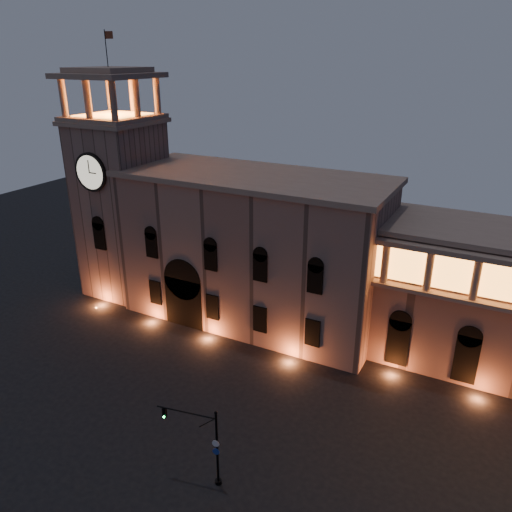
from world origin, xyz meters
name	(u,v)px	position (x,y,z in m)	size (l,w,h in m)	color
ground	(153,432)	(0.00, 0.00, 0.00)	(160.00, 160.00, 0.00)	black
government_building	(253,249)	(-2.08, 21.93, 8.77)	(30.80, 12.80, 17.60)	#886559
clock_tower	(122,200)	(-20.50, 20.98, 12.50)	(9.80, 9.80, 32.40)	#886559
traffic_light	(207,444)	(6.95, -2.22, 3.50)	(4.80, 1.17, 6.67)	black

